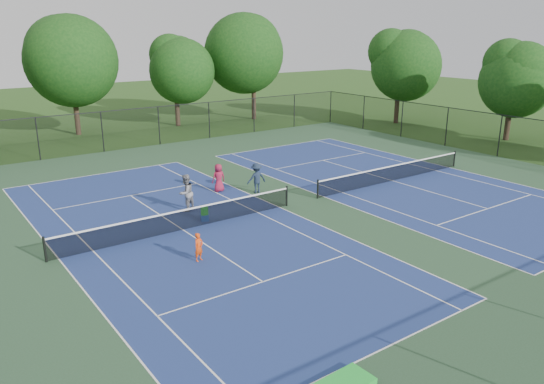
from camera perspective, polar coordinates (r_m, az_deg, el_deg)
ground at (r=28.15m, az=3.29°, el=-1.09°), size 140.00×140.00×0.00m
court_pad at (r=28.15m, az=3.29°, el=-1.08°), size 36.00×36.00×0.01m
tennis_court_left at (r=24.57m, az=-9.56°, el=-3.85°), size 12.00×23.83×1.07m
tennis_court_right at (r=32.81m, az=12.85°, el=1.33°), size 12.00×23.83×1.07m
perimeter_fence at (r=27.69m, az=3.34°, el=2.06°), size 36.08×36.08×3.02m
tree_back_b at (r=48.53m, az=-20.87°, el=13.47°), size 7.60×7.60×10.03m
tree_back_c at (r=50.81m, az=-10.39°, el=13.14°), size 6.00×6.00×8.40m
tree_back_d at (r=53.84m, az=-2.03°, el=15.04°), size 7.80×7.80×10.37m
tree_side_e at (r=52.98m, az=13.60°, el=13.46°), size 6.60×6.60×8.87m
tree_side_f at (r=47.41m, az=24.60°, el=11.35°), size 5.80×5.80×8.12m
child_player at (r=21.15m, az=-7.89°, el=-5.89°), size 0.49×0.40×1.17m
instructor at (r=26.85m, az=-9.25°, el=-0.09°), size 1.13×1.03×1.89m
bystander_b at (r=29.50m, az=-1.68°, el=1.51°), size 1.18×0.80×1.70m
bystander_c at (r=29.89m, az=-5.76°, el=1.53°), size 0.80×0.54×1.59m
ball_crate at (r=25.55m, az=-7.25°, el=-2.76°), size 0.45×0.42×0.32m
ball_hopper at (r=25.43m, az=-7.28°, el=-1.99°), size 0.43×0.40×0.41m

